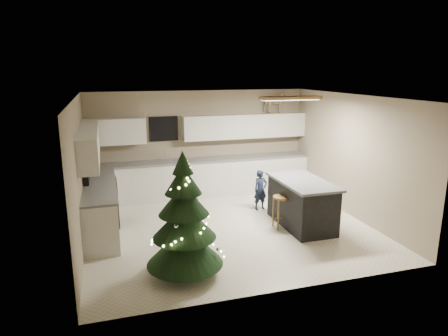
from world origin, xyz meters
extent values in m
plane|color=beige|center=(0.00, 0.00, 0.00)|extent=(5.50, 5.50, 0.00)
cube|color=gray|center=(0.00, 2.50, 1.30)|extent=(5.50, 0.02, 2.60)
cube|color=gray|center=(0.00, -2.50, 1.30)|extent=(5.50, 0.02, 2.60)
cube|color=gray|center=(-2.75, 0.00, 1.30)|extent=(0.02, 5.00, 2.60)
cube|color=gray|center=(2.75, 0.00, 1.30)|extent=(0.02, 5.00, 2.60)
cube|color=silver|center=(0.00, 0.00, 2.60)|extent=(5.50, 5.00, 0.02)
cube|color=brown|center=(1.30, 0.10, 2.55)|extent=(1.25, 0.32, 0.06)
cube|color=white|center=(1.30, 0.10, 2.52)|extent=(1.15, 0.24, 0.02)
cube|color=silver|center=(0.00, 2.20, 0.45)|extent=(5.48, 0.60, 0.90)
cube|color=silver|center=(-2.45, 0.60, 0.45)|extent=(0.60, 2.60, 0.90)
cube|color=slate|center=(0.00, 2.19, 0.92)|extent=(5.48, 0.62, 0.04)
cube|color=slate|center=(-2.44, 0.60, 0.92)|extent=(0.62, 2.60, 0.04)
cube|color=silver|center=(-2.05, 2.33, 1.70)|extent=(1.40, 0.35, 0.60)
cube|color=silver|center=(1.15, 2.33, 1.70)|extent=(3.20, 0.35, 0.60)
cube|color=silver|center=(-2.58, 0.72, 1.70)|extent=(0.35, 2.60, 0.60)
cube|color=black|center=(-0.90, 2.47, 1.70)|extent=(0.70, 0.04, 0.60)
cube|color=#99999E|center=(-0.90, 2.20, 0.90)|extent=(0.55, 0.40, 0.06)
cylinder|color=#99999E|center=(-0.90, 2.30, 1.06)|extent=(0.03, 0.03, 0.24)
cube|color=black|center=(-2.43, 0.90, 0.45)|extent=(0.64, 0.75, 0.90)
cube|color=black|center=(-2.68, 0.90, 1.05)|extent=(0.10, 0.75, 0.30)
cube|color=black|center=(1.44, -0.31, 0.45)|extent=(0.80, 1.60, 0.90)
cube|color=#444444|center=(1.44, -0.31, 0.93)|extent=(0.90, 1.70, 0.05)
cylinder|color=brown|center=(1.00, -0.31, 0.64)|extent=(0.34, 0.34, 0.04)
cylinder|color=brown|center=(0.88, -0.44, 0.31)|extent=(0.04, 0.04, 0.62)
cylinder|color=brown|center=(1.12, -0.44, 0.31)|extent=(0.04, 0.04, 0.62)
cylinder|color=brown|center=(0.88, -0.19, 0.31)|extent=(0.04, 0.04, 0.62)
cylinder|color=brown|center=(1.12, -0.19, 0.31)|extent=(0.04, 0.04, 0.62)
cube|color=brown|center=(1.00, -0.31, 0.20)|extent=(0.26, 0.03, 0.03)
cylinder|color=#3F2816|center=(-1.22, -1.60, 0.13)|extent=(0.10, 0.10, 0.26)
cone|color=black|center=(-1.22, -1.60, 0.48)|extent=(1.18, 1.18, 0.61)
cone|color=black|center=(-1.22, -1.60, 0.87)|extent=(0.97, 0.97, 0.52)
cone|color=black|center=(-1.22, -1.60, 1.22)|extent=(0.77, 0.77, 0.48)
cone|color=black|center=(-1.22, -1.60, 1.52)|extent=(0.56, 0.56, 0.43)
cone|color=black|center=(-1.22, -1.60, 1.78)|extent=(0.31, 0.31, 0.35)
sphere|color=#FFD88C|center=(-0.60, -1.60, 0.22)|extent=(0.03, 0.03, 0.03)
sphere|color=#FFD88C|center=(-0.65, -1.39, 0.26)|extent=(0.03, 0.03, 0.03)
sphere|color=#FFD88C|center=(-0.77, -1.21, 0.30)|extent=(0.03, 0.03, 0.03)
sphere|color=#FFD88C|center=(-0.94, -1.10, 0.34)|extent=(0.03, 0.03, 0.03)
sphere|color=#FFD88C|center=(-1.14, -1.05, 0.39)|extent=(0.03, 0.03, 0.03)
sphere|color=#FFD88C|center=(-1.34, -1.07, 0.43)|extent=(0.03, 0.03, 0.03)
sphere|color=#FFD88C|center=(-1.51, -1.16, 0.47)|extent=(0.03, 0.03, 0.03)
sphere|color=#FFD88C|center=(-1.63, -1.30, 0.51)|extent=(0.03, 0.03, 0.03)
sphere|color=#FFD88C|center=(-1.70, -1.47, 0.56)|extent=(0.03, 0.03, 0.03)
sphere|color=#FFD88C|center=(-1.70, -1.64, 0.60)|extent=(0.03, 0.03, 0.03)
sphere|color=#FFD88C|center=(-1.64, -1.80, 0.64)|extent=(0.03, 0.03, 0.03)
sphere|color=#FFD88C|center=(-1.53, -1.93, 0.68)|extent=(0.03, 0.03, 0.03)
sphere|color=#FFD88C|center=(-1.39, -2.01, 0.73)|extent=(0.03, 0.03, 0.03)
sphere|color=#FFD88C|center=(-1.24, -2.03, 0.77)|extent=(0.03, 0.03, 0.03)
sphere|color=#FFD88C|center=(-1.09, -1.99, 0.81)|extent=(0.03, 0.03, 0.03)
sphere|color=#FFD88C|center=(-0.97, -1.91, 0.85)|extent=(0.03, 0.03, 0.03)
sphere|color=#FFD88C|center=(-0.89, -1.80, 0.90)|extent=(0.03, 0.03, 0.03)
sphere|color=#FFD88C|center=(-0.85, -1.67, 0.94)|extent=(0.03, 0.03, 0.03)
sphere|color=#FFD88C|center=(-0.87, -1.54, 0.98)|extent=(0.03, 0.03, 0.03)
sphere|color=#FFD88C|center=(-0.93, -1.43, 1.02)|extent=(0.03, 0.03, 0.03)
sphere|color=#FFD88C|center=(-1.01, -1.35, 1.07)|extent=(0.03, 0.03, 0.03)
sphere|color=#FFD88C|center=(-1.12, -1.31, 1.11)|extent=(0.03, 0.03, 0.03)
sphere|color=#FFD88C|center=(-1.23, -1.31, 1.15)|extent=(0.03, 0.03, 0.03)
sphere|color=#FFD88C|center=(-1.32, -1.34, 1.19)|extent=(0.03, 0.03, 0.03)
sphere|color=#FFD88C|center=(-1.40, -1.41, 1.23)|extent=(0.03, 0.03, 0.03)
sphere|color=#FFD88C|center=(-1.44, -1.49, 1.28)|extent=(0.03, 0.03, 0.03)
sphere|color=#FFD88C|center=(-1.45, -1.58, 1.32)|extent=(0.03, 0.03, 0.03)
sphere|color=#FFD88C|center=(-1.43, -1.66, 1.36)|extent=(0.03, 0.03, 0.03)
sphere|color=#FFD88C|center=(-1.38, -1.72, 1.40)|extent=(0.03, 0.03, 0.03)
sphere|color=#FFD88C|center=(-1.32, -1.76, 1.45)|extent=(0.03, 0.03, 0.03)
sphere|color=#FFD88C|center=(-1.26, -1.77, 1.49)|extent=(0.03, 0.03, 0.03)
sphere|color=#FFD88C|center=(-1.19, -1.76, 1.53)|extent=(0.03, 0.03, 0.03)
sphere|color=#FFD88C|center=(-1.15, -1.73, 1.57)|extent=(0.03, 0.03, 0.03)
sphere|color=#FFD88C|center=(-1.12, -1.69, 1.62)|extent=(0.03, 0.03, 0.03)
sphere|color=#FFD88C|center=(-1.11, -1.64, 1.66)|extent=(0.03, 0.03, 0.03)
sphere|color=#FFD88C|center=(-1.11, -1.60, 1.70)|extent=(0.03, 0.03, 0.03)
sphere|color=#FFD88C|center=(-1.13, -1.57, 1.74)|extent=(0.03, 0.03, 0.03)
sphere|color=#FFD88C|center=(-1.16, -1.55, 1.79)|extent=(0.03, 0.03, 0.03)
sphere|color=#FFD88C|center=(-1.19, -1.55, 1.83)|extent=(0.03, 0.03, 0.03)
sphere|color=silver|center=(-0.71, -1.60, 0.39)|extent=(0.06, 0.06, 0.06)
sphere|color=silver|center=(-1.46, -1.26, 0.65)|extent=(0.06, 0.06, 0.06)
sphere|color=silver|center=(-1.32, -1.91, 0.91)|extent=(0.06, 0.06, 0.06)
sphere|color=silver|center=(-1.00, -1.53, 1.17)|extent=(0.06, 0.06, 0.06)
sphere|color=silver|center=(-1.33, -1.52, 1.44)|extent=(0.06, 0.06, 0.06)
sphere|color=silver|center=(-1.22, -1.65, 1.70)|extent=(0.06, 0.06, 0.06)
imported|color=black|center=(1.00, 0.82, 0.46)|extent=(0.36, 0.27, 0.91)
cube|color=brown|center=(1.97, 2.29, 2.01)|extent=(0.23, 0.02, 0.02)
cube|color=brown|center=(1.97, 2.36, 2.01)|extent=(0.23, 0.02, 0.02)
imported|color=beige|center=(1.97, 2.33, 2.27)|extent=(0.60, 0.30, 0.50)
camera|label=1|loc=(-2.27, -7.19, 3.09)|focal=32.00mm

